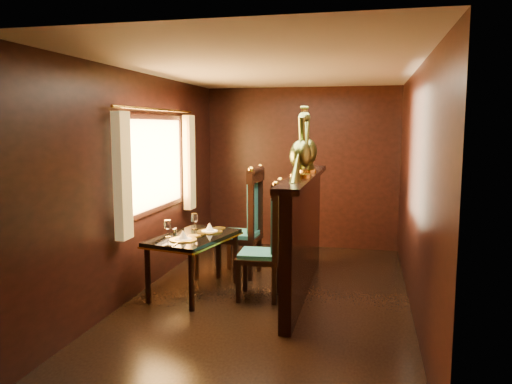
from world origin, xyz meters
TOP-DOWN VIEW (x-y plane):
  - ground at (0.00, 0.00)m, footprint 5.00×5.00m
  - room_shell at (-0.09, 0.02)m, footprint 3.04×5.04m
  - partition at (0.32, 0.30)m, footprint 0.26×2.70m
  - dining_table at (-0.89, -0.02)m, footprint 0.91×1.26m
  - chair_left at (-0.00, -0.01)m, footprint 0.50×0.53m
  - chair_right at (-0.43, 0.78)m, footprint 0.53×0.57m
  - peacock_left at (0.33, -0.05)m, footprint 0.24×0.64m
  - peacock_right at (0.33, 0.53)m, footprint 0.24×0.64m

SIDE VIEW (x-z plane):
  - ground at x=0.00m, z-range 0.00..0.00m
  - dining_table at x=-0.89m, z-range 0.17..1.04m
  - chair_left at x=0.00m, z-range 0.03..1.36m
  - partition at x=0.32m, z-range 0.03..1.39m
  - chair_right at x=-0.43m, z-range 0.03..1.45m
  - room_shell at x=-0.09m, z-range 0.32..2.84m
  - peacock_left at x=0.33m, z-range 1.36..2.12m
  - peacock_right at x=0.33m, z-range 1.36..2.12m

